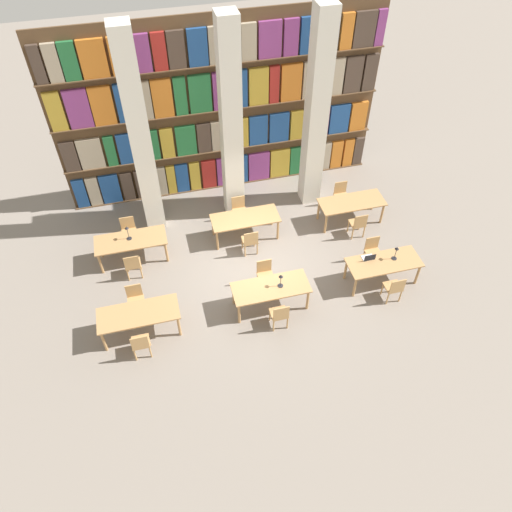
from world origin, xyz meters
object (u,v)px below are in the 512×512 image
Objects in this scene: chair_9 at (239,210)px; pillar_left at (140,139)px; chair_4 at (394,288)px; chair_8 at (250,241)px; desk_lamp_1 at (396,251)px; chair_0 at (141,343)px; reading_table_2 at (384,264)px; reading_table_5 at (352,204)px; chair_1 at (136,299)px; reading_table_3 at (131,242)px; chair_11 at (341,195)px; pillar_right at (316,115)px; laptop at (368,258)px; desk_lamp_2 at (127,231)px; chair_5 at (373,251)px; pillar_center at (231,126)px; desk_lamp_0 at (281,279)px; reading_table_4 at (245,220)px; chair_2 at (280,314)px; chair_6 at (133,264)px; reading_table_0 at (139,315)px; chair_7 at (129,230)px; chair_3 at (265,274)px; chair_10 at (358,224)px; reading_table_1 at (271,289)px.

pillar_left is at bearing -12.88° from chair_9.
chair_4 and chair_8 have the same top height.
chair_9 is (-3.47, 3.25, -0.56)m from desk_lamp_1.
pillar_left reaches higher than chair_0.
reading_table_5 is (0.10, 2.51, 0.00)m from reading_table_2.
chair_1 is 1.92m from reading_table_3.
chair_9 is at bearing -1.71° from chair_11.
pillar_right is 18.75× the size of laptop.
desk_lamp_2 is at bearing 179.64° from reading_table_5.
chair_5 is at bearing -128.81° from laptop.
desk_lamp_0 is at bearing -85.39° from pillar_center.
pillar_center is 6.76× the size of chair_5.
chair_4 is at bearing 89.47° from chair_11.
reading_table_4 is at bearing -40.70° from laptop.
desk_lamp_0 is at bearing 73.00° from chair_2.
chair_4 is (0.78, -4.55, -2.52)m from pillar_right.
pillar_center is 6.76× the size of chair_4.
reading_table_4 is (3.27, 0.10, 0.00)m from reading_table_3.
chair_6 is at bearing -111.55° from pillar_left.
laptop is 6.31m from chair_6.
chair_7 is (-0.02, 3.29, -0.18)m from reading_table_0.
reading_table_4 is at bearing 178.31° from reading_table_5.
desk_lamp_0 reaches higher than chair_6.
chair_4 is (6.51, 0.10, 0.00)m from chair_0.
chair_0 and chair_3 have the same top height.
chair_11 is (0.00, 1.37, 0.00)m from chair_10.
laptop reaches higher than chair_3.
laptop is 6.48m from reading_table_3.
reading_table_1 is at bearing -57.46° from pillar_left.
chair_2 is (-2.33, -4.64, -2.52)m from pillar_right.
desk_lamp_2 reaches higher than chair_10.
chair_0 is (-0.83, -4.64, -2.52)m from pillar_left.
desk_lamp_2 reaches higher than chair_4.
chair_1 is 1.00× the size of chair_10.
chair_1 is 1.00× the size of chair_7.
desk_lamp_1 is at bearing 1.20° from reading_table_0.
desk_lamp_1 is at bearing 8.28° from reading_table_2.
chair_2 is 5.07m from chair_11.
chair_4 is at bearing -39.22° from chair_8.
chair_11 is (-0.24, 3.15, -0.56)m from desk_lamp_1.
chair_5 is 1.00× the size of chair_6.
chair_0 is 3.70m from desk_lamp_0.
laptop is at bearing -34.61° from pillar_left.
chair_3 is at bearing 86.51° from reading_table_1.
desk_lamp_1 is at bearing 113.57° from chair_5.
chair_3 is at bearing -179.95° from chair_1.
chair_10 is (-0.24, 1.78, -0.56)m from desk_lamp_1.
chair_2 is at bearing 19.97° from laptop.
chair_7 is (-6.46, 3.19, -0.18)m from reading_table_2.
reading_table_2 is (6.44, 0.10, 0.00)m from reading_table_0.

